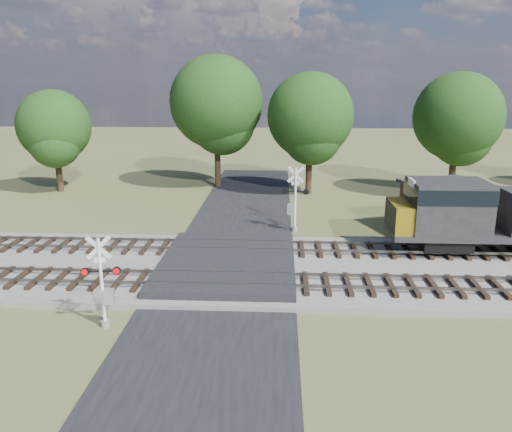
{
  "coord_description": "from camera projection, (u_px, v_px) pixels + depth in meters",
  "views": [
    {
      "loc": [
        2.74,
        -24.13,
        9.8
      ],
      "look_at": [
        1.42,
        2.0,
        2.58
      ],
      "focal_mm": 35.0,
      "sensor_mm": 36.0,
      "label": 1
    }
  ],
  "objects": [
    {
      "name": "road",
      "position": [
        227.0,
        273.0,
        25.96
      ],
      "size": [
        7.0,
        60.0,
        0.08
      ],
      "primitive_type": "cube",
      "color": "black",
      "rests_on": "ground"
    },
    {
      "name": "equipment_shed",
      "position": [
        448.0,
        208.0,
        32.3
      ],
      "size": [
        6.31,
        6.31,
        3.34
      ],
      "rotation": [
        0.0,
        0.0,
        0.36
      ],
      "color": "#45291D",
      "rests_on": "ground"
    },
    {
      "name": "ballast_bed",
      "position": [
        419.0,
        271.0,
        25.92
      ],
      "size": [
        140.0,
        10.0,
        0.3
      ],
      "primitive_type": "cube",
      "color": "gray",
      "rests_on": "ground"
    },
    {
      "name": "treeline",
      "position": [
        333.0,
        116.0,
        42.88
      ],
      "size": [
        78.04,
        10.64,
        11.93
      ],
      "color": "black",
      "rests_on": "ground"
    },
    {
      "name": "track_far",
      "position": [
        287.0,
        248.0,
        28.59
      ],
      "size": [
        140.0,
        2.6,
        0.33
      ],
      "color": "black",
      "rests_on": "ballast_bed"
    },
    {
      "name": "crossing_signal_near",
      "position": [
        104.0,
        290.0,
        19.97
      ],
      "size": [
        1.58,
        0.38,
        3.92
      ],
      "rotation": [
        0.0,
        0.0,
        0.15
      ],
      "color": "silver",
      "rests_on": "ground"
    },
    {
      "name": "ground",
      "position": [
        227.0,
        273.0,
        25.97
      ],
      "size": [
        160.0,
        160.0,
        0.0
      ],
      "primitive_type": "plane",
      "color": "#4D542C",
      "rests_on": "ground"
    },
    {
      "name": "track_near",
      "position": [
        287.0,
        282.0,
        23.78
      ],
      "size": [
        140.0,
        2.6,
        0.33
      ],
      "color": "black",
      "rests_on": "ballast_bed"
    },
    {
      "name": "crossing_signal_far",
      "position": [
        294.0,
        205.0,
        32.68
      ],
      "size": [
        1.77,
        0.41,
        4.39
      ],
      "rotation": [
        0.0,
        0.0,
        3.02
      ],
      "color": "silver",
      "rests_on": "ground"
    },
    {
      "name": "crossing_panel",
      "position": [
        228.0,
        264.0,
        26.36
      ],
      "size": [
        7.0,
        9.0,
        0.62
      ],
      "primitive_type": "cube",
      "color": "#262628",
      "rests_on": "ground"
    }
  ]
}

